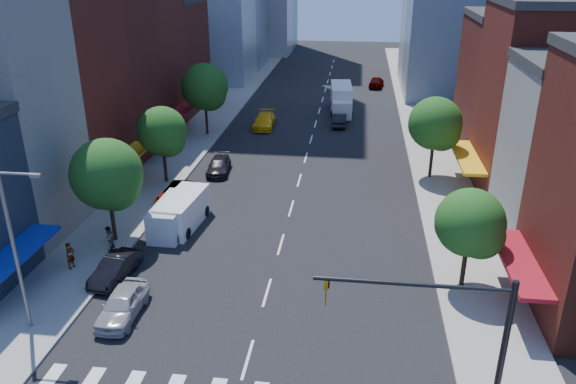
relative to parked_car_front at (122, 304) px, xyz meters
name	(u,v)px	position (x,y,z in m)	size (l,w,h in m)	color
ground	(248,359)	(7.50, -2.70, -0.78)	(220.00, 220.00, 0.00)	black
sidewalk_left	(208,124)	(-5.00, 37.30, -0.70)	(5.00, 120.00, 0.15)	gray
sidewalk_right	(425,132)	(20.00, 37.30, -0.70)	(5.00, 120.00, 0.15)	gray
bldg_left_2	(40,93)	(-13.50, 17.80, 7.22)	(12.00, 9.00, 16.00)	maroon
bldg_left_3	(88,78)	(-13.50, 26.30, 6.72)	(12.00, 8.00, 15.00)	#551F15
bldg_left_4	(122,53)	(-13.50, 34.80, 7.72)	(12.00, 9.00, 17.00)	maroon
bldg_left_5	(153,57)	(-13.50, 44.30, 5.72)	(12.00, 10.00, 13.00)	#551F15
bldg_right_2	(564,105)	(28.50, 21.30, 6.72)	(12.00, 10.00, 15.00)	maroon
bldg_right_3	(528,89)	(28.50, 31.30, 5.72)	(12.00, 10.00, 13.00)	#551F15
traffic_signal	(484,372)	(17.44, -7.20, 3.38)	(7.24, 2.24, 8.00)	black
streetlight	(16,242)	(-4.31, -1.70, 4.50)	(2.25, 0.25, 9.00)	slate
tree_left_near	(109,177)	(-3.85, 8.23, 4.09)	(4.80, 4.80, 7.30)	black
tree_left_mid	(164,133)	(-3.85, 19.23, 3.75)	(4.20, 4.20, 6.65)	black
tree_left_far	(206,89)	(-3.85, 33.23, 4.42)	(5.00, 5.00, 7.75)	black
tree_right_near	(473,226)	(19.15, 5.23, 3.41)	(4.00, 4.00, 6.20)	black
tree_right_far	(437,126)	(19.15, 23.23, 4.09)	(4.60, 4.60, 7.20)	black
parked_car_front	(122,304)	(0.00, 0.00, 0.00)	(1.84, 4.57, 1.56)	#A6A6AA
parked_car_second	(115,268)	(-2.00, 3.72, -0.07)	(1.50, 4.31, 1.42)	black
parked_car_third	(176,193)	(-2.00, 15.74, -0.14)	(2.13, 4.61, 1.28)	#999999
parked_car_rear	(219,166)	(0.00, 22.25, -0.11)	(1.87, 4.61, 1.34)	black
cargo_van_near	(172,217)	(-0.53, 10.38, 0.32)	(2.25, 5.28, 2.23)	silver
cargo_van_far	(182,212)	(-0.01, 11.19, 0.39)	(2.74, 5.75, 2.37)	white
taxi	(264,121)	(1.76, 37.06, 0.01)	(2.22, 5.46, 1.58)	yellow
traffic_car_oncoming	(339,120)	(10.29, 38.82, -0.04)	(1.56, 4.46, 1.47)	black
traffic_car_far	(376,82)	(14.94, 60.00, 0.02)	(1.89, 4.69, 1.60)	#999999
box_truck	(341,100)	(10.24, 44.99, 0.80)	(3.07, 8.46, 3.34)	silver
pedestrian_near	(70,256)	(-5.18, 4.33, 0.25)	(0.64, 0.42, 1.75)	#999999
pedestrian_far	(109,238)	(-3.78, 6.88, 0.22)	(0.82, 0.64, 1.69)	#999999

